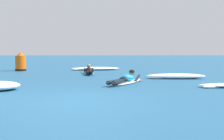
% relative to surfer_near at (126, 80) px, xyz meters
% --- Properties ---
extents(ground_plane, '(120.00, 120.00, 0.00)m').
position_rel_surfer_near_xyz_m(ground_plane, '(-1.59, 6.16, -0.14)').
color(ground_plane, '#235B84').
extents(surfer_near, '(1.66, 2.57, 0.54)m').
position_rel_surfer_near_xyz_m(surfer_near, '(0.00, 0.00, 0.00)').
color(surfer_near, white).
rests_on(surfer_near, ground).
extents(surfer_far, '(0.69, 2.69, 0.54)m').
position_rel_surfer_near_xyz_m(surfer_far, '(-1.63, 4.63, -0.00)').
color(surfer_far, '#2DB2D1').
rests_on(surfer_far, ground).
extents(whitewater_front, '(3.21, 1.52, 0.20)m').
position_rel_surfer_near_xyz_m(whitewater_front, '(-1.35, 7.73, -0.04)').
color(whitewater_front, white).
rests_on(whitewater_front, ground).
extents(whitewater_back, '(2.64, 0.84, 0.23)m').
position_rel_surfer_near_xyz_m(whitewater_back, '(2.35, 1.76, -0.03)').
color(whitewater_back, white).
rests_on(whitewater_back, ground).
extents(channel_marker_buoy, '(0.66, 0.66, 1.17)m').
position_rel_surfer_near_xyz_m(channel_marker_buoy, '(-5.93, 7.05, 0.34)').
color(channel_marker_buoy, '#EA5B0F').
rests_on(channel_marker_buoy, ground).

